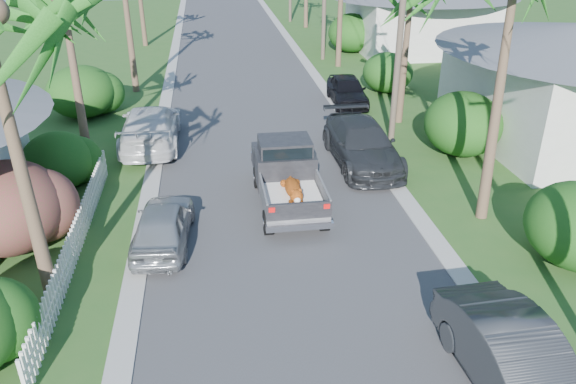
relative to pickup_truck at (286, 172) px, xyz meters
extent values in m
plane|color=#2D5921|center=(-0.31, -7.96, -1.01)|extent=(120.00, 120.00, 0.00)
cube|color=#38383A|center=(-0.31, 17.04, -1.00)|extent=(8.00, 100.00, 0.02)
cube|color=#A5A39E|center=(-4.61, 17.04, -0.98)|extent=(0.60, 100.00, 0.06)
cube|color=#A5A39E|center=(3.99, 17.04, -0.98)|extent=(0.60, 100.00, 0.06)
cylinder|color=black|center=(-0.85, -2.21, -0.63)|extent=(0.28, 0.76, 0.76)
cylinder|color=black|center=(0.85, -2.21, -0.63)|extent=(0.28, 0.76, 0.76)
cylinder|color=black|center=(-0.85, 1.04, -0.63)|extent=(0.28, 0.76, 0.76)
cylinder|color=black|center=(0.85, 1.04, -0.63)|extent=(0.28, 0.76, 0.76)
cube|color=gray|center=(0.00, -1.56, -0.39)|extent=(1.90, 2.40, 0.24)
cube|color=gray|center=(-0.92, -1.56, -0.01)|extent=(0.06, 2.40, 0.55)
cube|color=gray|center=(0.92, -1.56, -0.01)|extent=(0.06, 2.40, 0.55)
cube|color=black|center=(0.00, -2.73, -0.03)|extent=(1.92, 0.08, 0.52)
cube|color=silver|center=(0.00, -2.89, -0.46)|extent=(1.98, 0.18, 0.18)
cube|color=red|center=(-0.80, -2.78, 0.09)|extent=(0.18, 0.05, 0.14)
cube|color=red|center=(0.80, -2.78, 0.09)|extent=(0.18, 0.05, 0.14)
cube|color=black|center=(0.00, 0.29, 0.04)|extent=(1.94, 1.65, 1.10)
cube|color=black|center=(0.00, 0.29, 0.77)|extent=(1.70, 1.35, 0.55)
cube|color=black|center=(0.00, -0.38, 0.74)|extent=(1.60, 0.05, 0.45)
cube|color=black|center=(0.00, 1.54, -0.11)|extent=(1.94, 1.20, 0.80)
cube|color=white|center=(0.00, -1.56, -0.19)|extent=(1.70, 2.10, 0.16)
ellipsoid|color=orange|center=(0.00, -1.46, 0.11)|extent=(0.48, 1.25, 0.43)
sphere|color=orange|center=(0.00, -2.21, 0.19)|extent=(0.40, 0.40, 0.40)
ellipsoid|color=white|center=(0.00, -1.46, 0.01)|extent=(0.32, 0.86, 0.18)
imported|color=#2F3134|center=(3.29, -9.15, -0.26)|extent=(1.83, 4.61, 1.49)
imported|color=#2A2C2F|center=(3.29, 2.59, -0.22)|extent=(2.32, 5.51, 1.59)
imported|color=black|center=(4.54, 10.13, -0.30)|extent=(1.84, 4.22, 1.41)
imported|color=#9C9FA2|center=(-3.91, -2.40, -0.36)|extent=(1.85, 3.95, 1.31)
imported|color=silver|center=(-4.85, 5.66, -0.19)|extent=(2.32, 5.69, 1.65)
cone|color=brown|center=(-6.51, -4.96, 2.49)|extent=(0.36, 0.71, 7.01)
cone|color=brown|center=(-7.11, 4.04, 2.09)|extent=(0.36, 0.61, 6.21)
cone|color=brown|center=(-6.31, 14.04, 2.99)|extent=(0.36, 0.36, 8.00)
cone|color=brown|center=(-6.81, 26.04, 2.24)|extent=(0.36, 0.75, 6.51)
cone|color=brown|center=(5.99, -1.96, 2.74)|extent=(0.36, 0.73, 7.51)
cone|color=brown|center=(6.29, 7.04, 1.99)|extent=(0.36, 0.54, 6.01)
ellipsoid|color=#A81840|center=(-8.11, -1.96, 0.29)|extent=(3.00, 3.30, 2.60)
ellipsoid|color=#164C15|center=(-7.71, 2.04, -0.01)|extent=(2.40, 2.64, 2.00)
ellipsoid|color=#164C15|center=(-8.31, 10.04, 0.19)|extent=(3.20, 3.52, 2.40)
ellipsoid|color=#164C15|center=(7.49, 3.04, 0.24)|extent=(3.00, 3.30, 2.50)
ellipsoid|color=#164C15|center=(7.19, 12.04, 0.04)|extent=(2.60, 2.86, 2.10)
ellipsoid|color=#164C15|center=(7.69, 22.04, 0.29)|extent=(3.20, 3.52, 2.60)
cube|color=white|center=(-6.31, -2.46, -0.51)|extent=(0.10, 11.00, 1.00)
cube|color=silver|center=(12.69, 4.04, 0.89)|extent=(8.00, 9.00, 3.80)
cube|color=silver|center=(12.69, 22.04, 0.79)|extent=(9.00, 8.00, 3.60)
cylinder|color=brown|center=(5.29, 5.04, 3.49)|extent=(0.26, 0.26, 9.00)
camera|label=1|loc=(-2.35, -16.81, 7.63)|focal=35.00mm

